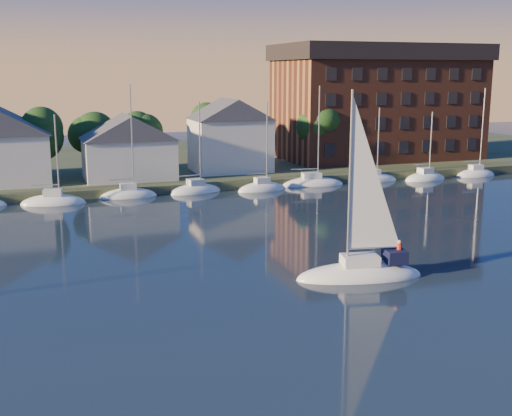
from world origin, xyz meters
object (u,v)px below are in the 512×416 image
condo_block (378,101)px  hero_sailboat (362,270)px  clubhouse_centre (128,146)px  clubhouse_east (230,134)px

condo_block → hero_sailboat: bearing=-120.7°
clubhouse_centre → clubhouse_east: size_ratio=1.10×
clubhouse_centre → hero_sailboat: bearing=-77.1°
clubhouse_east → condo_block: 26.94m
hero_sailboat → clubhouse_centre: bearing=-66.2°
clubhouse_centre → hero_sailboat: hero_sailboat is taller
clubhouse_east → hero_sailboat: hero_sailboat is taller
clubhouse_centre → condo_block: 41.05m
condo_block → hero_sailboat: condo_block is taller
clubhouse_east → condo_block: bearing=12.9°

